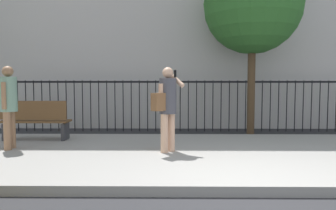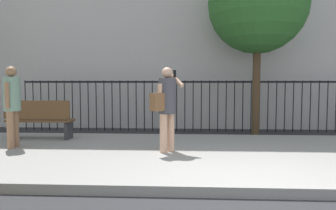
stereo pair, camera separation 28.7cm
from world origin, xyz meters
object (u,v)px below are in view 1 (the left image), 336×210
object	(u,v)px
pedestrian_on_phone	(167,103)
street_bench	(35,119)
pedestrian_walking	(9,102)
street_tree_near	(253,5)

from	to	relation	value
pedestrian_on_phone	street_bench	distance (m)	3.47
pedestrian_walking	street_bench	xyz separation A→B (m)	(0.09, 1.03, -0.48)
pedestrian_on_phone	pedestrian_walking	world-z (taller)	pedestrian_walking
pedestrian_on_phone	pedestrian_walking	size ratio (longest dim) A/B	0.98
pedestrian_on_phone	street_tree_near	size ratio (longest dim) A/B	0.32
pedestrian_on_phone	street_bench	world-z (taller)	pedestrian_on_phone
pedestrian_walking	street_bench	bearing A→B (deg)	85.08
street_tree_near	pedestrian_walking	bearing A→B (deg)	-153.19
street_bench	pedestrian_on_phone	bearing A→B (deg)	-22.14
street_bench	street_tree_near	world-z (taller)	street_tree_near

